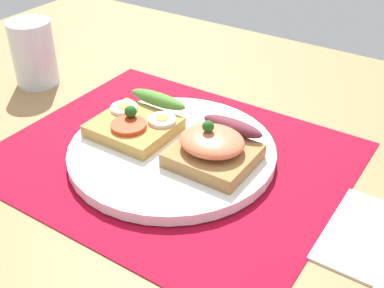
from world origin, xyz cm
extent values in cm
cube|color=#987045|center=(0.00, 0.00, -1.60)|extent=(120.00, 90.00, 3.20)
cube|color=maroon|center=(0.00, 0.00, 0.15)|extent=(42.21, 35.04, 0.30)
cylinder|color=white|center=(0.00, 0.00, 0.98)|extent=(26.03, 26.03, 1.37)
cube|color=#B48843|center=(-6.02, 0.29, 2.50)|extent=(10.11, 9.14, 1.66)
cylinder|color=red|center=(-5.60, -1.48, 3.63)|extent=(4.54, 4.54, 0.60)
ellipsoid|color=#49802D|center=(-6.02, 5.27, 4.23)|extent=(8.90, 2.20, 1.80)
sphere|color=#1E5919|center=(-6.40, 0.29, 4.73)|extent=(1.60, 1.60, 1.60)
cylinder|color=white|center=(-9.05, 1.78, 3.58)|extent=(3.64, 3.64, 0.50)
cylinder|color=yellow|center=(-9.05, 1.78, 3.91)|extent=(1.64, 1.64, 0.16)
cylinder|color=white|center=(-2.99, 2.05, 3.58)|extent=(3.64, 3.64, 0.50)
cylinder|color=yellow|center=(-2.99, 2.05, 3.91)|extent=(1.64, 1.64, 0.16)
cube|color=#A07442|center=(6.02, -0.30, 2.58)|extent=(9.58, 8.71, 1.84)
ellipsoid|color=#E4724C|center=(5.78, 0.29, 4.61)|extent=(7.86, 6.97, 2.21)
ellipsoid|color=maroon|center=(6.02, 4.46, 4.40)|extent=(8.14, 2.20, 1.80)
sphere|color=#1E5919|center=(5.22, 0.30, 6.41)|extent=(1.40, 1.40, 1.40)
cylinder|color=silver|center=(-30.36, 5.42, 5.12)|extent=(6.73, 6.73, 10.25)
camera|label=1|loc=(30.27, -41.45, 36.10)|focal=46.24mm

